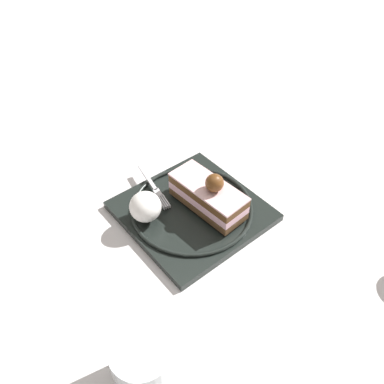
% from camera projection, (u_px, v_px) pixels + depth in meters
% --- Properties ---
extents(ground_plane, '(2.40, 2.40, 0.00)m').
position_uv_depth(ground_plane, '(196.00, 206.00, 0.63)').
color(ground_plane, silver).
extents(dessert_plate, '(0.24, 0.24, 0.02)m').
position_uv_depth(dessert_plate, '(192.00, 210.00, 0.62)').
color(dessert_plate, black).
rests_on(dessert_plate, ground_plane).
extents(cake_slice, '(0.08, 0.13, 0.07)m').
position_uv_depth(cake_slice, '(208.00, 195.00, 0.59)').
color(cake_slice, brown).
rests_on(cake_slice, dessert_plate).
extents(whipped_cream_dollop, '(0.05, 0.05, 0.05)m').
position_uv_depth(whipped_cream_dollop, '(145.00, 206.00, 0.58)').
color(whipped_cream_dollop, white).
rests_on(whipped_cream_dollop, dessert_plate).
extents(fork, '(0.01, 0.11, 0.00)m').
position_uv_depth(fork, '(153.00, 187.00, 0.64)').
color(fork, silver).
rests_on(fork, dessert_plate).
extents(drink_glass_near, '(0.07, 0.07, 0.08)m').
position_uv_depth(drink_glass_near, '(144.00, 366.00, 0.42)').
color(drink_glass_near, silver).
rests_on(drink_glass_near, ground_plane).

